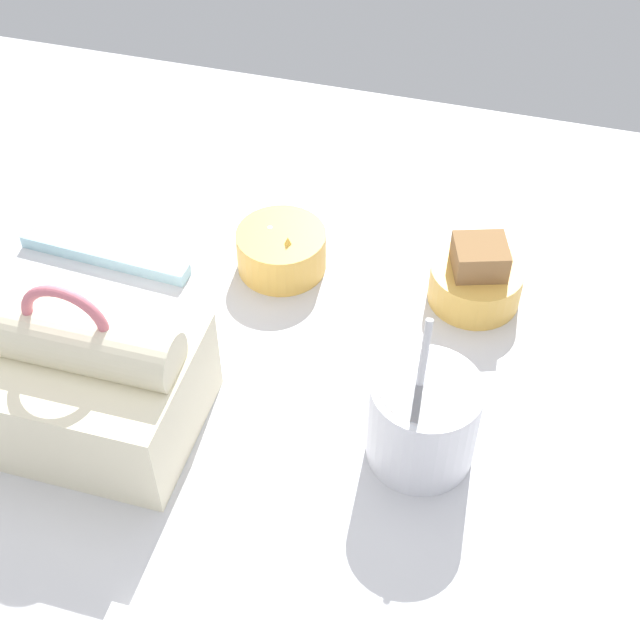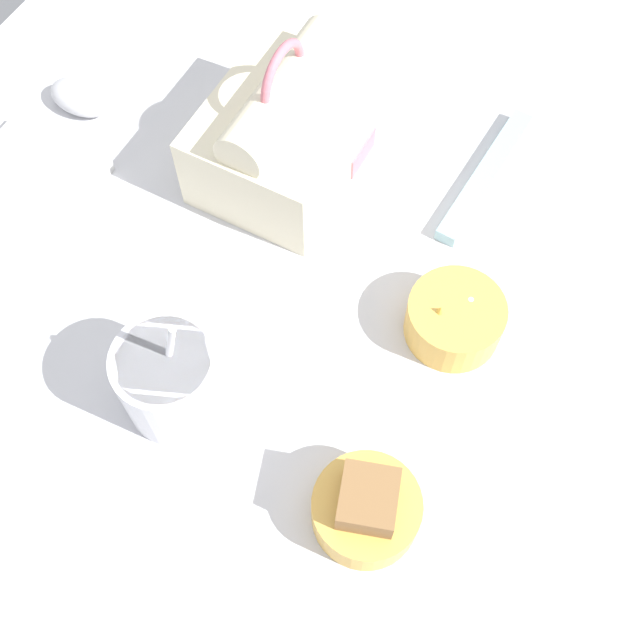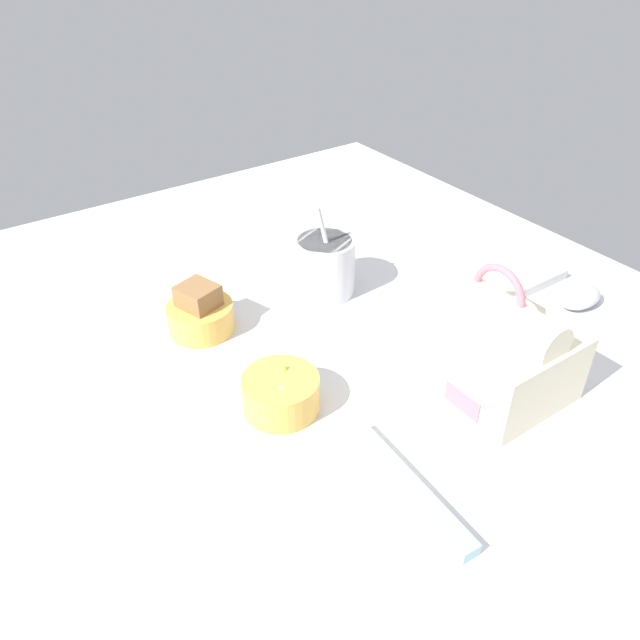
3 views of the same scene
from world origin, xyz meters
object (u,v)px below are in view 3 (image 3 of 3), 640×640
object	(u,v)px
keyboard	(473,250)
bento_bowl_sandwich	(200,314)
bento_bowl_snacks	(281,392)
soup_cup	(325,265)
lunch_bag	(488,344)
chopstick_case	(409,486)
computer_mouse	(580,297)

from	to	relation	value
keyboard	bento_bowl_sandwich	distance (cm)	52.59
bento_bowl_snacks	soup_cup	bearing A→B (deg)	133.67
lunch_bag	bento_bowl_sandwich	bearing A→B (deg)	-141.05
bento_bowl_sandwich	chopstick_case	distance (cm)	42.68
bento_bowl_sandwich	computer_mouse	size ratio (longest dim) A/B	1.23
bento_bowl_snacks	computer_mouse	distance (cm)	53.57
lunch_bag	bento_bowl_sandwich	world-z (taller)	lunch_bag
lunch_bag	bento_bowl_sandwich	xyz separation A→B (cm)	(-33.33, -26.94, -3.24)
keyboard	lunch_bag	xyz separation A→B (cm)	(25.88, -25.08, 5.17)
keyboard	bento_bowl_sandwich	xyz separation A→B (cm)	(-7.45, -52.02, 1.93)
computer_mouse	chopstick_case	size ratio (longest dim) A/B	0.39
soup_cup	computer_mouse	distance (cm)	42.24
lunch_bag	bento_bowl_snacks	world-z (taller)	lunch_bag
keyboard	chopstick_case	distance (cm)	58.24
soup_cup	chopstick_case	xyz separation A→B (cm)	(40.51, -16.76, -4.31)
keyboard	bento_bowl_snacks	size ratio (longest dim) A/B	3.06
keyboard	soup_cup	size ratio (longest dim) A/B	1.91
lunch_bag	chopstick_case	bearing A→B (deg)	-67.47
keyboard	chopstick_case	size ratio (longest dim) A/B	1.48
keyboard	chopstick_case	world-z (taller)	keyboard
computer_mouse	keyboard	bearing A→B (deg)	-175.11
lunch_bag	bento_bowl_snacks	distance (cm)	28.65
bento_bowl_snacks	computer_mouse	xyz separation A→B (cm)	(7.29, 53.06, -1.01)
bento_bowl_sandwich	chopstick_case	bearing A→B (deg)	7.21
lunch_bag	chopstick_case	world-z (taller)	lunch_bag
bento_bowl_sandwich	chopstick_case	size ratio (longest dim) A/B	0.48
keyboard	bento_bowl_snacks	world-z (taller)	bento_bowl_snacks
bento_bowl_sandwich	computer_mouse	distance (cm)	61.40
bento_bowl_sandwich	keyboard	bearing A→B (deg)	81.85
keyboard	lunch_bag	distance (cm)	36.41
bento_bowl_snacks	chopstick_case	size ratio (longest dim) A/B	0.48
soup_cup	bento_bowl_sandwich	xyz separation A→B (cm)	(-1.78, -22.11, -2.17)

